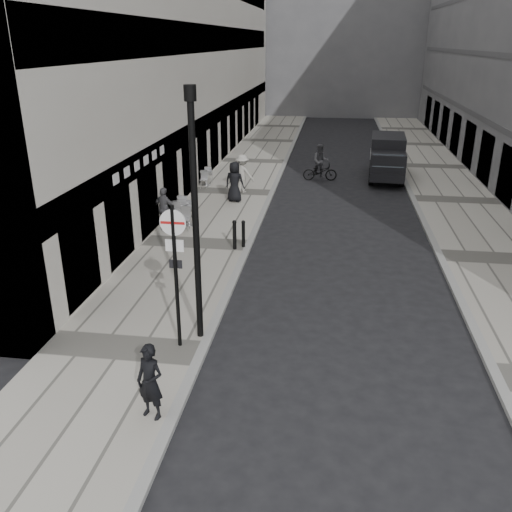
{
  "coord_description": "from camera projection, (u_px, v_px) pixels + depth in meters",
  "views": [
    {
      "loc": [
        2.99,
        -8.52,
        7.31
      ],
      "look_at": [
        0.9,
        6.12,
        1.4
      ],
      "focal_mm": 38.0,
      "sensor_mm": 36.0,
      "label": 1
    }
  ],
  "objects": [
    {
      "name": "bollard_near",
      "position": [
        235.0,
        236.0,
        19.86
      ],
      "size": [
        0.14,
        0.14,
        1.03
      ],
      "primitive_type": "cylinder",
      "color": "black",
      "rests_on": "sidewalk"
    },
    {
      "name": "building_far",
      "position": [
        327.0,
        3.0,
        58.14
      ],
      "size": [
        24.0,
        16.0,
        22.0
      ],
      "primitive_type": "cube",
      "color": "slate",
      "rests_on": "ground"
    },
    {
      "name": "cafe_table_mid",
      "position": [
        179.0,
        211.0,
        22.78
      ],
      "size": [
        0.79,
        1.78,
        1.02
      ],
      "color": "silver",
      "rests_on": "sidewalk"
    },
    {
      "name": "ground",
      "position": [
        169.0,
        429.0,
        10.93
      ],
      "size": [
        120.0,
        120.0,
        0.0
      ],
      "primitive_type": "plane",
      "color": "black",
      "rests_on": "ground"
    },
    {
      "name": "far_sidewalk",
      "position": [
        455.0,
        201.0,
        26.28
      ],
      "size": [
        4.0,
        60.0,
        0.12
      ],
      "primitive_type": "cube",
      "color": "#AAA69A",
      "rests_on": "ground"
    },
    {
      "name": "building_left",
      "position": [
        182.0,
        8.0,
        30.91
      ],
      "size": [
        4.0,
        45.0,
        18.0
      ],
      "primitive_type": "cube",
      "color": "beige",
      "rests_on": "ground"
    },
    {
      "name": "panel_van",
      "position": [
        387.0,
        155.0,
        30.27
      ],
      "size": [
        2.14,
        5.06,
        2.33
      ],
      "rotation": [
        0.0,
        0.0,
        -0.06
      ],
      "color": "black",
      "rests_on": "ground"
    },
    {
      "name": "bollard_far",
      "position": [
        243.0,
        235.0,
        20.08
      ],
      "size": [
        0.13,
        0.13,
        0.96
      ],
      "primitive_type": "cylinder",
      "color": "black",
      "rests_on": "sidewalk"
    },
    {
      "name": "pedestrian_c",
      "position": [
        235.0,
        182.0,
        25.61
      ],
      "size": [
        1.04,
        0.79,
        1.92
      ],
      "primitive_type": "imported",
      "rotation": [
        0.0,
        0.0,
        2.94
      ],
      "color": "black",
      "rests_on": "sidewalk"
    },
    {
      "name": "pedestrian_b",
      "position": [
        242.0,
        174.0,
        27.17
      ],
      "size": [
        1.4,
        1.07,
        1.91
      ],
      "primitive_type": "imported",
      "rotation": [
        0.0,
        0.0,
        2.81
      ],
      "color": "beige",
      "rests_on": "sidewalk"
    },
    {
      "name": "walking_man",
      "position": [
        150.0,
        382.0,
        10.83
      ],
      "size": [
        0.69,
        0.56,
        1.65
      ],
      "primitive_type": "imported",
      "rotation": [
        0.0,
        0.0,
        -0.32
      ],
      "color": "black",
      "rests_on": "sidewalk"
    },
    {
      "name": "cafe_table_near",
      "position": [
        189.0,
        214.0,
        22.41
      ],
      "size": [
        0.74,
        1.67,
        0.95
      ],
      "color": "#B6B5B8",
      "rests_on": "sidewalk"
    },
    {
      "name": "lamppost",
      "position": [
        195.0,
        207.0,
        12.88
      ],
      "size": [
        0.28,
        0.28,
        6.29
      ],
      "color": "black",
      "rests_on": "sidewalk"
    },
    {
      "name": "cafe_table_far",
      "position": [
        206.0,
        177.0,
        28.67
      ],
      "size": [
        0.7,
        1.57,
        0.9
      ],
      "color": "silver",
      "rests_on": "sidewalk"
    },
    {
      "name": "cyclist",
      "position": [
        320.0,
        166.0,
        30.04
      ],
      "size": [
        1.92,
        0.82,
        2.02
      ],
      "rotation": [
        0.0,
        0.0,
        0.09
      ],
      "color": "black",
      "rests_on": "ground"
    },
    {
      "name": "sign_post",
      "position": [
        175.0,
        259.0,
        12.85
      ],
      "size": [
        0.63,
        0.1,
        3.68
      ],
      "rotation": [
        0.0,
        0.0,
        -0.02
      ],
      "color": "black",
      "rests_on": "sidewalk"
    },
    {
      "name": "sidewalk",
      "position": [
        233.0,
        192.0,
        27.72
      ],
      "size": [
        4.0,
        60.0,
        0.12
      ],
      "primitive_type": "cube",
      "color": "#AAA69A",
      "rests_on": "ground"
    },
    {
      "name": "pedestrian_a",
      "position": [
        165.0,
        209.0,
        21.73
      ],
      "size": [
        1.11,
        0.73,
        1.76
      ],
      "primitive_type": "imported",
      "rotation": [
        0.0,
        0.0,
        2.83
      ],
      "color": "#55555A",
      "rests_on": "sidewalk"
    }
  ]
}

